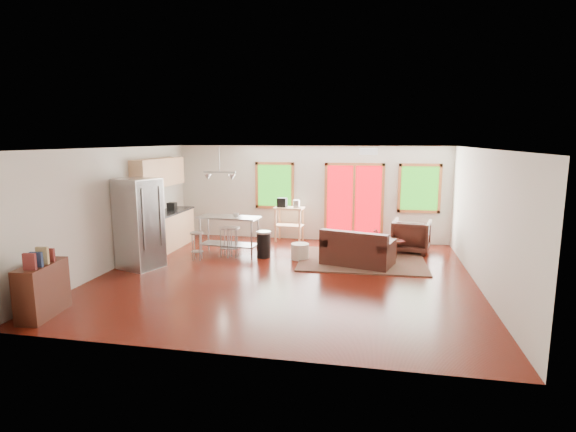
% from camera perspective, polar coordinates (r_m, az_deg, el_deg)
% --- Properties ---
extents(floor, '(7.50, 7.00, 0.02)m').
position_cam_1_polar(floor, '(9.31, -0.36, -7.67)').
color(floor, '#3B0C06').
rests_on(floor, ground).
extents(ceiling, '(7.50, 7.00, 0.02)m').
position_cam_1_polar(ceiling, '(8.89, -0.38, 8.67)').
color(ceiling, silver).
rests_on(ceiling, ground).
extents(back_wall, '(7.50, 0.02, 2.60)m').
position_cam_1_polar(back_wall, '(12.43, 2.85, 2.91)').
color(back_wall, beige).
rests_on(back_wall, ground).
extents(left_wall, '(0.02, 7.00, 2.60)m').
position_cam_1_polar(left_wall, '(10.42, -21.09, 0.94)').
color(left_wall, beige).
rests_on(left_wall, ground).
extents(right_wall, '(0.02, 7.00, 2.60)m').
position_cam_1_polar(right_wall, '(9.05, 23.65, -0.46)').
color(right_wall, beige).
rests_on(right_wall, ground).
extents(front_wall, '(7.50, 0.02, 2.60)m').
position_cam_1_polar(front_wall, '(5.68, -7.44, -5.38)').
color(front_wall, beige).
rests_on(front_wall, ground).
extents(window_left, '(1.10, 0.05, 1.30)m').
position_cam_1_polar(window_left, '(12.54, -1.71, 3.90)').
color(window_left, '#164F0D').
rests_on(window_left, back_wall).
extents(french_doors, '(1.60, 0.05, 2.10)m').
position_cam_1_polar(french_doors, '(12.30, 8.35, 1.80)').
color(french_doors, '#A30109').
rests_on(french_doors, back_wall).
extents(window_right, '(1.10, 0.05, 1.30)m').
position_cam_1_polar(window_right, '(12.29, 16.35, 3.39)').
color(window_right, '#164F0D').
rests_on(window_right, back_wall).
extents(rug, '(2.92, 2.29, 0.03)m').
position_cam_1_polar(rug, '(10.56, 9.35, -5.55)').
color(rug, '#455232').
rests_on(rug, floor).
extents(loveseat, '(1.69, 1.24, 0.81)m').
position_cam_1_polar(loveseat, '(10.11, 8.78, -4.43)').
color(loveseat, black).
rests_on(loveseat, floor).
extents(coffee_table, '(1.09, 0.66, 0.43)m').
position_cam_1_polar(coffee_table, '(10.98, 11.08, -3.10)').
color(coffee_table, '#3B180E').
rests_on(coffee_table, floor).
extents(armchair, '(1.01, 0.97, 0.90)m').
position_cam_1_polar(armchair, '(11.51, 15.38, -2.27)').
color(armchair, black).
rests_on(armchair, floor).
extents(ottoman, '(0.82, 0.82, 0.43)m').
position_cam_1_polar(ottoman, '(11.52, 7.15, -3.18)').
color(ottoman, black).
rests_on(ottoman, floor).
extents(pouf, '(0.48, 0.48, 0.37)m').
position_cam_1_polar(pouf, '(10.53, 1.52, -4.52)').
color(pouf, beige).
rests_on(pouf, floor).
extents(vase, '(0.18, 0.19, 0.29)m').
position_cam_1_polar(vase, '(10.78, 11.08, -2.60)').
color(vase, silver).
rests_on(vase, coffee_table).
extents(book, '(0.21, 0.10, 0.29)m').
position_cam_1_polar(book, '(10.80, 13.37, -2.44)').
color(book, maroon).
rests_on(book, coffee_table).
extents(cabinets, '(0.64, 2.24, 2.30)m').
position_cam_1_polar(cabinets, '(11.80, -15.49, 0.37)').
color(cabinets, tan).
rests_on(cabinets, floor).
extents(refrigerator, '(0.99, 0.97, 1.95)m').
position_cam_1_polar(refrigerator, '(10.20, -18.34, -0.92)').
color(refrigerator, '#B7BABC').
rests_on(refrigerator, floor).
extents(island, '(1.52, 0.72, 0.93)m').
position_cam_1_polar(island, '(10.98, -7.51, -1.56)').
color(island, '#B7BABC').
rests_on(island, floor).
extents(cup, '(0.16, 0.14, 0.13)m').
position_cam_1_polar(cup, '(10.64, -6.61, 0.16)').
color(cup, silver).
rests_on(cup, island).
extents(bar_stool_a, '(0.34, 0.34, 0.65)m').
position_cam_1_polar(bar_stool_a, '(10.61, -11.51, -2.93)').
color(bar_stool_a, '#B7BABC').
rests_on(bar_stool_a, floor).
extents(bar_stool_b, '(0.40, 0.40, 0.71)m').
position_cam_1_polar(bar_stool_b, '(10.74, -7.89, -2.41)').
color(bar_stool_b, '#B7BABC').
rests_on(bar_stool_b, floor).
extents(bar_stool_c, '(0.38, 0.38, 0.72)m').
position_cam_1_polar(bar_stool_c, '(10.70, -7.09, -2.41)').
color(bar_stool_c, '#B7BABC').
rests_on(bar_stool_c, floor).
extents(trash_can, '(0.34, 0.34, 0.63)m').
position_cam_1_polar(trash_can, '(10.67, -3.10, -3.59)').
color(trash_can, black).
rests_on(trash_can, floor).
extents(kitchen_cart, '(0.82, 0.56, 1.20)m').
position_cam_1_polar(kitchen_cart, '(12.22, 0.05, 0.52)').
color(kitchen_cart, tan).
rests_on(kitchen_cart, floor).
extents(bookshelf, '(0.49, 0.99, 1.12)m').
position_cam_1_polar(bookshelf, '(8.15, -28.74, -8.13)').
color(bookshelf, '#3B180E').
rests_on(bookshelf, floor).
extents(ceiling_flush, '(0.35, 0.35, 0.12)m').
position_cam_1_polar(ceiling_flush, '(9.31, 10.17, 8.08)').
color(ceiling_flush, white).
rests_on(ceiling_flush, ceiling).
extents(pendant_light, '(0.80, 0.18, 0.79)m').
position_cam_1_polar(pendant_light, '(10.88, -8.67, 5.00)').
color(pendant_light, gray).
rests_on(pendant_light, ceiling).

